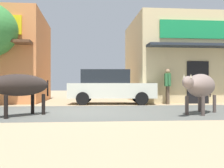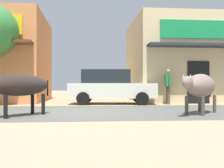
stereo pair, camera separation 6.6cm
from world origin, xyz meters
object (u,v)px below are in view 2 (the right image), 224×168
object	(u,v)px
parked_hatchback_car	(111,87)
cow_far_dark	(200,86)
cow_near_brown	(18,85)
pedestrian_by_shop	(168,83)

from	to	relation	value
parked_hatchback_car	cow_far_dark	distance (m)	5.58
cow_near_brown	cow_far_dark	distance (m)	5.57
parked_hatchback_car	cow_far_dark	bearing A→B (deg)	-64.33
parked_hatchback_car	pedestrian_by_shop	distance (m)	2.75
parked_hatchback_car	cow_near_brown	distance (m)	6.07
cow_near_brown	pedestrian_by_shop	size ratio (longest dim) A/B	1.35
cow_far_dark	pedestrian_by_shop	xyz separation A→B (m)	(0.29, 4.56, 0.12)
cow_far_dark	pedestrian_by_shop	size ratio (longest dim) A/B	1.29
parked_hatchback_car	cow_near_brown	size ratio (longest dim) A/B	1.86
cow_near_brown	pedestrian_by_shop	world-z (taller)	pedestrian_by_shop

